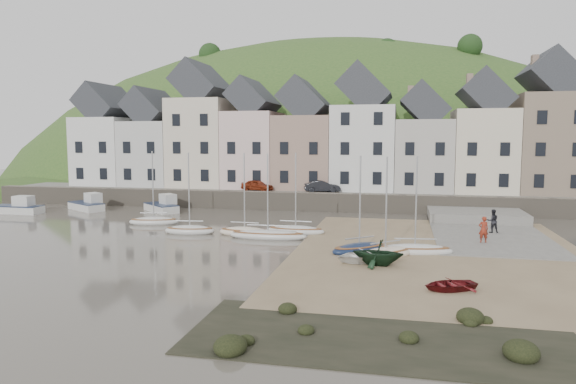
% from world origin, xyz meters
% --- Properties ---
extents(ground, '(160.00, 160.00, 0.00)m').
position_xyz_m(ground, '(0.00, 0.00, 0.00)').
color(ground, '#4E483D').
rests_on(ground, ground).
extents(quay_land, '(90.00, 30.00, 1.50)m').
position_xyz_m(quay_land, '(0.00, 32.00, 0.75)').
color(quay_land, '#2F5220').
rests_on(quay_land, ground).
extents(quay_street, '(70.00, 7.00, 0.10)m').
position_xyz_m(quay_street, '(0.00, 20.50, 1.55)').
color(quay_street, slate).
rests_on(quay_street, quay_land).
extents(seawall, '(70.00, 1.20, 1.80)m').
position_xyz_m(seawall, '(0.00, 17.00, 0.90)').
color(seawall, slate).
rests_on(seawall, ground).
extents(beach, '(18.00, 26.00, 0.06)m').
position_xyz_m(beach, '(11.00, 0.00, 0.03)').
color(beach, '#766348').
rests_on(beach, ground).
extents(slipway, '(8.00, 18.00, 0.12)m').
position_xyz_m(slipway, '(15.00, 8.00, 0.06)').
color(slipway, slate).
rests_on(slipway, ground).
extents(hillside, '(134.40, 84.00, 84.00)m').
position_xyz_m(hillside, '(-5.00, 60.00, -17.99)').
color(hillside, '#2F5220').
rests_on(hillside, ground).
extents(townhouse_terrace, '(61.05, 8.00, 13.93)m').
position_xyz_m(townhouse_terrace, '(1.76, 24.00, 7.32)').
color(townhouse_terrace, silver).
rests_on(townhouse_terrace, quay_land).
extents(sailboat_0, '(4.36, 2.44, 6.32)m').
position_xyz_m(sailboat_0, '(-11.57, 6.36, 0.27)').
color(sailboat_0, silver).
rests_on(sailboat_0, ground).
extents(sailboat_1, '(3.98, 1.99, 6.32)m').
position_xyz_m(sailboat_1, '(-6.97, 3.03, 0.27)').
color(sailboat_1, silver).
rests_on(sailboat_1, ground).
extents(sailboat_2, '(4.01, 1.62, 6.32)m').
position_xyz_m(sailboat_2, '(-2.70, 3.26, 0.27)').
color(sailboat_2, beige).
rests_on(sailboat_2, ground).
extents(sailboat_3, '(4.46, 1.57, 6.32)m').
position_xyz_m(sailboat_3, '(0.88, 4.66, 0.26)').
color(sailboat_3, silver).
rests_on(sailboat_3, ground).
extents(sailboat_4, '(5.72, 1.70, 6.32)m').
position_xyz_m(sailboat_4, '(-0.69, 2.38, 0.26)').
color(sailboat_4, silver).
rests_on(sailboat_4, ground).
extents(sailboat_5, '(4.00, 3.71, 6.32)m').
position_xyz_m(sailboat_5, '(6.11, -0.91, 0.27)').
color(sailboat_5, '#14213E').
rests_on(sailboat_5, ground).
extents(sailboat_6, '(4.81, 2.02, 6.32)m').
position_xyz_m(sailboat_6, '(9.53, -0.51, 0.26)').
color(sailboat_6, silver).
rests_on(sailboat_6, ground).
extents(sailboat_7, '(4.12, 3.97, 6.32)m').
position_xyz_m(sailboat_7, '(7.76, -1.93, 0.26)').
color(sailboat_7, beige).
rests_on(sailboat_7, ground).
extents(motorboat_0, '(4.81, 3.85, 1.70)m').
position_xyz_m(motorboat_0, '(-21.96, 12.86, 0.58)').
color(motorboat_0, silver).
rests_on(motorboat_0, ground).
extents(motorboat_1, '(4.77, 1.80, 1.70)m').
position_xyz_m(motorboat_1, '(-27.01, 9.34, 0.58)').
color(motorboat_1, silver).
rests_on(motorboat_1, ground).
extents(motorboat_2, '(4.58, 4.23, 1.70)m').
position_xyz_m(motorboat_2, '(-14.15, 13.43, 0.58)').
color(motorboat_2, silver).
rests_on(motorboat_2, ground).
extents(rowboat_white, '(4.25, 3.99, 0.72)m').
position_xyz_m(rowboat_white, '(6.55, -3.52, 0.42)').
color(rowboat_white, white).
rests_on(rowboat_white, beach).
extents(rowboat_green, '(2.95, 2.59, 1.48)m').
position_xyz_m(rowboat_green, '(7.41, -4.23, 0.80)').
color(rowboat_green, black).
rests_on(rowboat_green, beach).
extents(rowboat_red, '(3.12, 2.76, 0.53)m').
position_xyz_m(rowboat_red, '(10.94, -8.40, 0.33)').
color(rowboat_red, maroon).
rests_on(rowboat_red, beach).
extents(person_red, '(0.71, 0.52, 1.79)m').
position_xyz_m(person_red, '(14.13, 3.51, 1.02)').
color(person_red, maroon).
rests_on(person_red, slipway).
extents(person_dark, '(0.96, 0.80, 1.76)m').
position_xyz_m(person_dark, '(15.36, 7.55, 1.00)').
color(person_dark, black).
rests_on(person_dark, slipway).
extents(car_left, '(3.72, 2.31, 1.18)m').
position_xyz_m(car_left, '(-6.27, 19.50, 2.19)').
color(car_left, maroon).
rests_on(car_left, quay_street).
extents(car_right, '(3.87, 2.20, 1.21)m').
position_xyz_m(car_right, '(0.65, 19.50, 2.20)').
color(car_right, black).
rests_on(car_right, quay_street).
extents(shore_rocks, '(14.00, 6.03, 0.77)m').
position_xyz_m(shore_rocks, '(8.19, -15.06, 0.12)').
color(shore_rocks, black).
rests_on(shore_rocks, ground).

